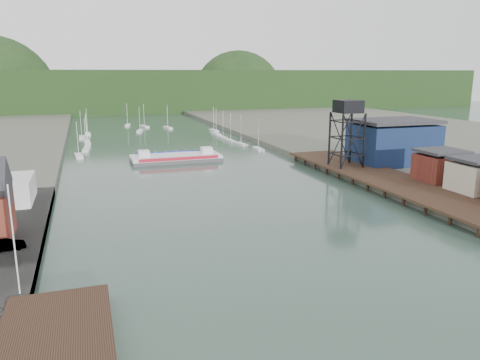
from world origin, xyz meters
TOP-DOWN VIEW (x-y plane):
  - ground at (0.00, 0.00)m, footprint 600.00×600.00m
  - east_land at (92.00, 80.00)m, footprint 120.00×400.00m
  - west_stage at (-29.00, 0.00)m, footprint 10.00×18.00m
  - east_pier at (37.00, 45.00)m, footprint 14.00×70.00m
  - flagpole at (-33.00, 10.00)m, footprint 0.16×0.16m
  - lift_tower at (35.00, 58.00)m, footprint 6.50×6.50m
  - blue_shed at (50.00, 60.00)m, footprint 20.50×14.50m
  - marina_sailboats at (0.08, 138.46)m, footprint 57.71×92.65m
  - distant_hills at (-3.98, 301.35)m, footprint 500.00×120.00m
  - chain_ferry at (-1.32, 88.48)m, footprint 24.99×10.40m
  - car_west_b at (-36.06, 24.00)m, footprint 4.81×2.51m

SIDE VIEW (x-z plane):
  - ground at x=0.00m, z-range 0.00..0.00m
  - east_land at x=92.00m, z-range -1.60..1.60m
  - marina_sailboats at x=0.08m, z-range -0.10..0.80m
  - west_stage at x=-29.00m, z-range 0.00..1.80m
  - chain_ferry at x=-1.32m, z-range -0.76..2.82m
  - east_pier at x=37.00m, z-range 0.67..3.12m
  - car_west_b at x=-36.06m, z-range 1.60..3.11m
  - blue_shed at x=50.00m, z-range 1.41..12.71m
  - flagpole at x=-33.00m, z-range 1.60..13.60m
  - distant_hills at x=-3.98m, z-range -29.62..50.38m
  - lift_tower at x=35.00m, z-range 7.65..23.65m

